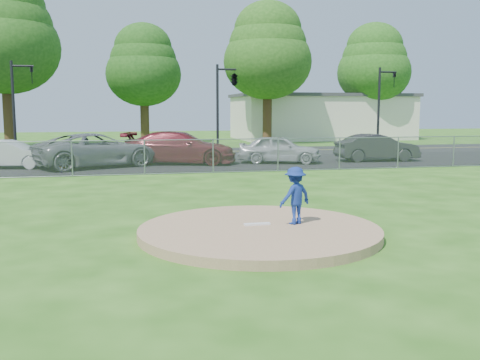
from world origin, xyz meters
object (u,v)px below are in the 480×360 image
at_px(tree_far_right, 374,63).
at_px(traffic_signal_right, 382,101).
at_px(pitcher, 295,196).
at_px(parked_car_gray, 97,150).
at_px(parked_car_pearl, 279,149).
at_px(tree_left, 4,34).
at_px(traffic_cone, 62,162).
at_px(parked_car_charcoal, 377,148).
at_px(tree_center, 144,65).
at_px(traffic_signal_center, 233,81).
at_px(traffic_signal_left, 18,100).
at_px(commercial_building, 320,116).
at_px(parked_car_darkred, 180,148).
at_px(tree_right, 268,50).
at_px(parked_car_white, 10,154).

bearing_deg(tree_far_right, traffic_signal_right, -113.91).
relative_size(traffic_signal_right, pitcher, 4.27).
xyz_separation_m(parked_car_gray, parked_car_pearl, (9.30, -0.03, -0.09)).
xyz_separation_m(tree_left, traffic_cone, (5.30, -16.16, -7.88)).
bearing_deg(traffic_cone, parked_car_pearl, 4.29).
height_order(parked_car_gray, parked_car_charcoal, parked_car_gray).
xyz_separation_m(tree_center, traffic_signal_right, (15.24, -12.00, -3.11)).
bearing_deg(traffic_signal_center, tree_center, 112.49).
height_order(pitcher, parked_car_pearl, pitcher).
distance_m(traffic_signal_left, parked_car_gray, 8.22).
relative_size(commercial_building, parked_car_darkred, 2.84).
bearing_deg(pitcher, tree_center, -110.42).
distance_m(tree_right, traffic_cone, 23.74).
relative_size(pitcher, parked_car_darkred, 0.23).
relative_size(tree_center, parked_car_darkred, 1.70).
bearing_deg(commercial_building, tree_far_right, -36.87).
bearing_deg(pitcher, parked_car_charcoal, -146.07).
bearing_deg(traffic_signal_left, parked_car_white, -84.68).
bearing_deg(tree_left, tree_far_right, 7.35).
bearing_deg(commercial_building, tree_center, -166.76).
height_order(tree_right, parked_car_gray, tree_right).
bearing_deg(tree_center, parked_car_pearl, -71.42).
xyz_separation_m(tree_left, parked_car_darkred, (11.00, -14.67, -7.39)).
relative_size(tree_center, parked_car_pearl, 2.29).
xyz_separation_m(tree_left, parked_car_pearl, (16.16, -15.34, -7.50)).
xyz_separation_m(tree_left, traffic_signal_left, (2.24, -9.00, -4.88)).
distance_m(traffic_signal_left, parked_car_charcoal, 20.67).
height_order(tree_center, parked_car_pearl, tree_center).
height_order(tree_left, pitcher, tree_left).
height_order(tree_center, pitcher, tree_center).
xyz_separation_m(parked_car_darkred, parked_car_pearl, (5.16, -0.67, -0.11)).
xyz_separation_m(tree_left, parked_car_white, (2.79, -14.96, -7.56)).
bearing_deg(traffic_signal_left, traffic_cone, -66.86).
height_order(tree_far_right, parked_car_charcoal, tree_far_right).
bearing_deg(parked_car_white, tree_right, -35.57).
distance_m(tree_center, traffic_cone, 20.65).
bearing_deg(traffic_signal_right, parked_car_pearl, -145.05).
bearing_deg(parked_car_gray, traffic_signal_left, 11.83).
xyz_separation_m(parked_car_pearl, parked_car_charcoal, (5.54, -0.07, 0.00)).
relative_size(traffic_signal_left, traffic_signal_right, 1.00).
bearing_deg(tree_right, tree_left, -177.14).
distance_m(tree_left, traffic_signal_center, 17.84).
xyz_separation_m(traffic_signal_center, parked_car_white, (-12.18, -5.96, -3.93)).
distance_m(traffic_signal_left, pitcher, 24.02).
bearing_deg(parked_car_charcoal, traffic_signal_left, 75.65).
distance_m(traffic_signal_center, parked_car_white, 14.11).
bearing_deg(commercial_building, parked_car_darkred, -126.43).
height_order(commercial_building, parked_car_charcoal, commercial_building).
distance_m(tree_right, parked_car_darkred, 19.31).
height_order(tree_far_right, traffic_signal_right, tree_far_right).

